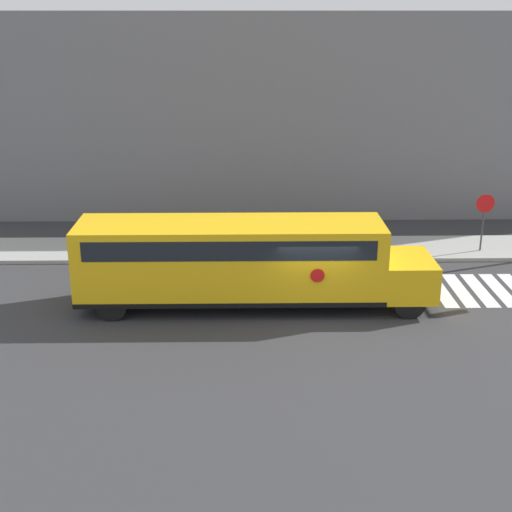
{
  "coord_description": "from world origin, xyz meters",
  "views": [
    {
      "loc": [
        -2.27,
        -21.43,
        9.41
      ],
      "look_at": [
        -1.9,
        1.21,
        1.6
      ],
      "focal_mm": 50.0,
      "sensor_mm": 36.0,
      "label": 1
    }
  ],
  "objects": [
    {
      "name": "stop_sign",
      "position": [
        7.33,
        5.95,
        1.68
      ],
      "size": [
        0.74,
        0.1,
        2.51
      ],
      "color": "#38383A",
      "rests_on": "ground"
    },
    {
      "name": "ground_plane",
      "position": [
        0.0,
        0.0,
        0.0
      ],
      "size": [
        60.0,
        60.0,
        0.0
      ],
      "primitive_type": "plane",
      "color": "#333335"
    },
    {
      "name": "sidewalk_strip",
      "position": [
        0.0,
        6.5,
        0.07
      ],
      "size": [
        44.0,
        3.0,
        0.15
      ],
      "color": "#9E9E99",
      "rests_on": "ground"
    },
    {
      "name": "crosswalk_stripes",
      "position": [
        6.78,
        2.0,
        0.0
      ],
      "size": [
        4.7,
        3.2,
        0.01
      ],
      "color": "white",
      "rests_on": "ground"
    },
    {
      "name": "building_backdrop",
      "position": [
        0.0,
        13.0,
        4.71
      ],
      "size": [
        32.0,
        4.0,
        9.42
      ],
      "color": "slate",
      "rests_on": "ground"
    },
    {
      "name": "school_bus",
      "position": [
        -2.38,
        0.71,
        1.69
      ],
      "size": [
        11.7,
        2.57,
        2.91
      ],
      "color": "yellow",
      "rests_on": "ground"
    }
  ]
}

